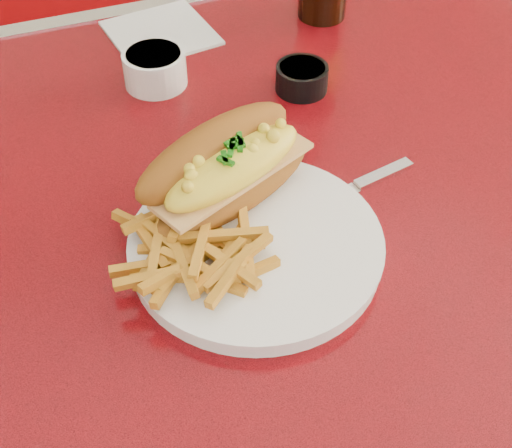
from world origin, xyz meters
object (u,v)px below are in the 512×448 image
object	(u,v)px
booth_bench_far	(124,116)
knife	(350,190)
dinner_plate	(256,246)
mac_hoagie	(227,168)
gravy_ramekin	(155,67)
sauce_cup_right	(302,77)
diner_table	(242,280)
fork	(190,216)

from	to	relation	value
booth_bench_far	knife	distance (m)	1.00
dinner_plate	knife	xyz separation A→B (m)	(0.12, 0.05, -0.01)
mac_hoagie	booth_bench_far	bearing A→B (deg)	64.72
dinner_plate	gravy_ramekin	size ratio (longest dim) A/B	3.72
mac_hoagie	gravy_ramekin	distance (m)	0.24
gravy_ramekin	sauce_cup_right	distance (m)	0.18
diner_table	dinner_plate	world-z (taller)	dinner_plate
fork	knife	distance (m)	0.17
booth_bench_far	fork	world-z (taller)	booth_bench_far
mac_hoagie	gravy_ramekin	world-z (taller)	mac_hoagie
dinner_plate	sauce_cup_right	xyz separation A→B (m)	(0.15, 0.23, 0.01)
diner_table	knife	bearing A→B (deg)	-27.74
booth_bench_far	gravy_ramekin	xyz separation A→B (m)	(-0.03, -0.60, 0.51)
dinner_plate	fork	distance (m)	0.07
dinner_plate	sauce_cup_right	world-z (taller)	sauce_cup_right
fork	diner_table	bearing A→B (deg)	-66.82
fork	knife	world-z (taller)	fork
dinner_plate	knife	size ratio (longest dim) A/B	1.64
gravy_ramekin	knife	world-z (taller)	gravy_ramekin
gravy_ramekin	knife	bearing A→B (deg)	-62.56
mac_hoagie	dinner_plate	bearing A→B (deg)	-110.23
mac_hoagie	sauce_cup_right	bearing A→B (deg)	23.67
booth_bench_far	dinner_plate	xyz separation A→B (m)	(-0.02, -0.91, 0.49)
gravy_ramekin	knife	size ratio (longest dim) A/B	0.44
booth_bench_far	knife	size ratio (longest dim) A/B	6.11
sauce_cup_right	fork	bearing A→B (deg)	-137.56
sauce_cup_right	gravy_ramekin	bearing A→B (deg)	155.09
booth_bench_far	knife	world-z (taller)	booth_bench_far
mac_hoagie	knife	xyz separation A→B (m)	(0.13, -0.02, -0.05)
mac_hoagie	sauce_cup_right	distance (m)	0.23
mac_hoagie	sauce_cup_right	size ratio (longest dim) A/B	2.73
fork	sauce_cup_right	world-z (taller)	sauce_cup_right
fork	sauce_cup_right	bearing A→B (deg)	-58.08
booth_bench_far	mac_hoagie	world-z (taller)	booth_bench_far
gravy_ramekin	knife	xyz separation A→B (m)	(0.14, -0.26, -0.02)
fork	knife	size ratio (longest dim) A/B	0.71
diner_table	knife	world-z (taller)	knife
sauce_cup_right	dinner_plate	bearing A→B (deg)	-122.33
knife	gravy_ramekin	bearing A→B (deg)	106.11
fork	gravy_ramekin	bearing A→B (deg)	-18.05
dinner_plate	diner_table	bearing A→B (deg)	78.73
dinner_plate	mac_hoagie	xyz separation A→B (m)	(-0.00, 0.07, 0.04)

